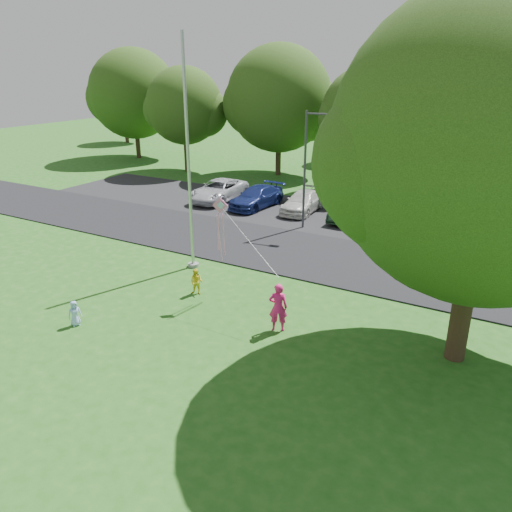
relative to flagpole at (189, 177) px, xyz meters
The scene contains 14 objects.
ground 7.39m from the flagpole, 55.01° to the right, with size 120.00×120.00×0.00m, color #205917.
park_road 6.73m from the flagpole, 48.81° to the left, with size 60.00×6.00×0.06m, color black.
parking_strip 11.82m from the flagpole, 71.57° to the left, with size 42.00×7.00×0.06m, color black.
flagpole is the anchor object (origin of this frame).
street_lamp 8.15m from the flagpole, 74.36° to the left, with size 1.82×0.44×6.49m.
trash_can 10.50m from the flagpole, 54.25° to the left, with size 0.68×0.68×1.09m.
big_tree 12.12m from the flagpole, 10.41° to the right, with size 9.43×8.81×11.07m.
tree_row 19.95m from the flagpole, 75.18° to the left, with size 64.35×11.94×10.88m.
horizon_trees 29.85m from the flagpole, 75.32° to the left, with size 77.46×7.20×7.02m.
parked_cars 11.21m from the flagpole, 78.87° to the left, with size 20.28×5.11×1.41m.
woman 7.68m from the flagpole, 28.39° to the right, with size 0.65×0.43×1.78m, color #EB1F74.
child_yellow 4.71m from the flagpole, 50.75° to the right, with size 0.53×0.41×1.09m, color yellow.
child_blue 7.56m from the flagpole, 92.77° to the right, with size 0.46×0.30×0.95m, color #A6C5FF.
kite 3.77m from the flagpole, 34.82° to the right, with size 3.43×1.49×2.61m.
Camera 1 is at (9.61, -12.08, 8.72)m, focal length 35.00 mm.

